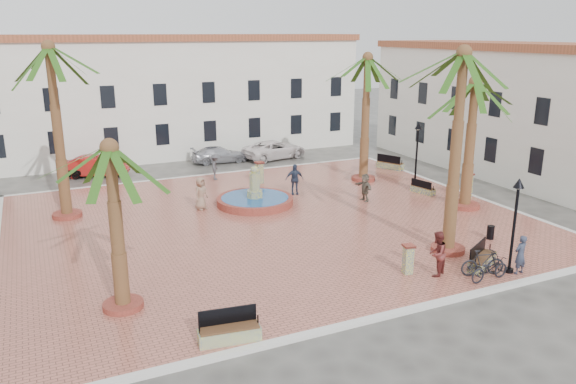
% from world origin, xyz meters
% --- Properties ---
extents(ground, '(120.00, 120.00, 0.00)m').
position_xyz_m(ground, '(0.00, 0.00, 0.00)').
color(ground, '#56544F').
rests_on(ground, ground).
extents(plaza, '(26.00, 22.00, 0.15)m').
position_xyz_m(plaza, '(0.00, 0.00, 0.07)').
color(plaza, '#B96553').
rests_on(plaza, ground).
extents(kerb_n, '(26.30, 0.30, 0.16)m').
position_xyz_m(kerb_n, '(0.00, 11.00, 0.08)').
color(kerb_n, silver).
rests_on(kerb_n, ground).
extents(kerb_s, '(26.30, 0.30, 0.16)m').
position_xyz_m(kerb_s, '(0.00, -11.00, 0.08)').
color(kerb_s, silver).
rests_on(kerb_s, ground).
extents(kerb_e, '(0.30, 22.30, 0.16)m').
position_xyz_m(kerb_e, '(13.00, 0.00, 0.08)').
color(kerb_e, silver).
rests_on(kerb_e, ground).
extents(building_north, '(30.40, 7.40, 9.50)m').
position_xyz_m(building_north, '(-0.00, 19.99, 4.77)').
color(building_north, white).
rests_on(building_north, ground).
extents(building_east, '(7.40, 26.40, 9.00)m').
position_xyz_m(building_east, '(19.99, 2.00, 4.52)').
color(building_east, white).
rests_on(building_east, ground).
extents(fountain, '(4.38, 4.38, 2.26)m').
position_xyz_m(fountain, '(0.32, 3.06, 0.46)').
color(fountain, '#9F3F32').
rests_on(fountain, plaza).
extents(palm_nw, '(5.00, 5.00, 9.18)m').
position_xyz_m(palm_nw, '(-9.64, 5.19, 8.08)').
color(palm_nw, '#9F3F32').
rests_on(palm_nw, plaza).
extents(palm_sw, '(4.68, 4.68, 6.18)m').
position_xyz_m(palm_sw, '(-8.59, -6.64, 5.27)').
color(palm_sw, '#9F3F32').
rests_on(palm_sw, plaza).
extents(palm_s, '(4.89, 4.89, 9.06)m').
position_xyz_m(palm_s, '(5.60, -7.26, 7.99)').
color(palm_s, '#9F3F32').
rests_on(palm_s, plaza).
extents(palm_e, '(5.38, 5.38, 7.34)m').
position_xyz_m(palm_e, '(10.86, -2.43, 6.26)').
color(palm_e, '#9F3F32').
rests_on(palm_e, plaza).
extents(palm_ne, '(5.07, 5.07, 8.35)m').
position_xyz_m(palm_ne, '(8.93, 5.16, 7.28)').
color(palm_ne, '#9F3F32').
rests_on(palm_ne, plaza).
extents(bench_s, '(2.07, 0.87, 1.06)m').
position_xyz_m(bench_s, '(-5.87, -10.38, 0.45)').
color(bench_s, gray).
rests_on(bench_s, plaza).
extents(bench_se, '(1.99, 1.44, 1.02)m').
position_xyz_m(bench_se, '(5.71, -9.26, 0.44)').
color(bench_se, gray).
rests_on(bench_se, plaza).
extents(bench_e, '(0.85, 1.67, 0.84)m').
position_xyz_m(bench_e, '(10.53, 0.90, 0.39)').
color(bench_e, gray).
rests_on(bench_e, plaza).
extents(bench_ne, '(1.38, 2.06, 1.05)m').
position_xyz_m(bench_ne, '(12.38, 7.06, 0.45)').
color(bench_ne, gray).
rests_on(bench_ne, plaza).
extents(lamppost_s, '(0.44, 0.44, 4.01)m').
position_xyz_m(lamppost_s, '(6.36, -10.14, 2.87)').
color(lamppost_s, black).
rests_on(lamppost_s, plaza).
extents(lamppost_e, '(0.45, 0.45, 4.17)m').
position_xyz_m(lamppost_e, '(10.86, 2.14, 2.98)').
color(lamppost_e, black).
rests_on(lamppost_e, plaza).
extents(bollard_se, '(0.52, 0.52, 1.25)m').
position_xyz_m(bollard_se, '(2.48, -8.48, 0.80)').
color(bollard_se, gray).
rests_on(bollard_se, plaza).
extents(bollard_n, '(0.57, 0.57, 1.43)m').
position_xyz_m(bollard_n, '(2.33, 7.28, 0.89)').
color(bollard_n, gray).
rests_on(bollard_n, plaza).
extents(bollard_e, '(0.61, 0.61, 1.46)m').
position_xyz_m(bollard_e, '(12.40, -0.91, 0.91)').
color(bollard_e, gray).
rests_on(bollard_e, plaza).
extents(litter_bin, '(0.34, 0.34, 0.66)m').
position_xyz_m(litter_bin, '(8.48, -6.87, 0.48)').
color(litter_bin, black).
rests_on(litter_bin, plaza).
extents(cyclist_a, '(0.63, 0.45, 1.65)m').
position_xyz_m(cyclist_a, '(6.61, -10.40, 0.98)').
color(cyclist_a, '#2F3448').
rests_on(cyclist_a, plaza).
extents(bicycle_a, '(1.90, 0.74, 0.98)m').
position_xyz_m(bicycle_a, '(5.01, -10.40, 0.64)').
color(bicycle_a, black).
rests_on(bicycle_a, plaza).
extents(cyclist_b, '(1.15, 1.08, 1.88)m').
position_xyz_m(cyclist_b, '(3.42, -9.11, 1.09)').
color(cyclist_b, maroon).
rests_on(cyclist_b, plaza).
extents(bicycle_b, '(1.92, 1.02, 1.11)m').
position_xyz_m(bicycle_b, '(5.11, -9.92, 0.70)').
color(bicycle_b, black).
rests_on(bicycle_b, plaza).
extents(pedestrian_fountain_a, '(1.07, 0.99, 1.84)m').
position_xyz_m(pedestrian_fountain_a, '(-2.74, 3.45, 1.07)').
color(pedestrian_fountain_a, '#94725B').
rests_on(pedestrian_fountain_a, plaza).
extents(pedestrian_fountain_b, '(1.18, 0.75, 1.88)m').
position_xyz_m(pedestrian_fountain_b, '(3.28, 4.00, 1.09)').
color(pedestrian_fountain_b, '#2E3A53').
rests_on(pedestrian_fountain_b, plaza).
extents(pedestrian_north, '(1.05, 1.31, 1.77)m').
position_xyz_m(pedestrian_north, '(0.00, 9.38, 1.04)').
color(pedestrian_north, '#424246').
rests_on(pedestrian_north, plaza).
extents(pedestrian_east, '(0.54, 1.53, 1.63)m').
position_xyz_m(pedestrian_east, '(6.42, 1.02, 0.96)').
color(pedestrian_east, '#655D4F').
rests_on(pedestrian_east, plaza).
extents(car_black, '(3.85, 2.34, 1.23)m').
position_xyz_m(car_black, '(-7.38, 14.33, 0.61)').
color(car_black, black).
rests_on(car_black, ground).
extents(car_red, '(4.64, 2.86, 1.44)m').
position_xyz_m(car_red, '(-7.10, 14.27, 0.72)').
color(car_red, red).
rests_on(car_red, ground).
extents(car_silver, '(4.32, 1.98, 1.23)m').
position_xyz_m(car_silver, '(2.03, 14.83, 0.61)').
color(car_silver, '#A8A8B0').
rests_on(car_silver, ground).
extents(car_white, '(5.54, 3.32, 1.44)m').
position_xyz_m(car_white, '(6.47, 14.31, 0.72)').
color(car_white, white).
rests_on(car_white, ground).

